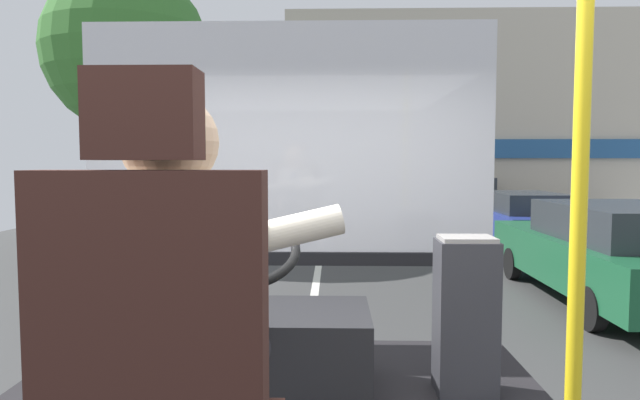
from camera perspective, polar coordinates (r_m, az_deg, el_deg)
The scene contains 12 objects.
ground at distance 10.68m, azimuth -0.07°, elevation -6.53°, with size 18.00×44.00×0.06m.
bus_driver at distance 1.41m, azimuth -14.43°, elevation -11.30°, with size 0.83×0.61×0.84m.
steering_console at distance 2.69m, azimuth -6.96°, elevation -15.09°, with size 1.10×0.99×0.87m.
handrail_pole at distance 1.65m, azimuth 25.54°, elevation -0.48°, with size 0.04×0.04×1.97m.
fare_box at distance 2.72m, azimuth 15.01°, elevation -11.64°, with size 0.28×0.22×0.75m.
windshield_panel at distance 3.33m, azimuth -3.34°, elevation 3.02°, with size 2.50×0.08×1.48m.
street_tree at distance 12.61m, azimuth -19.56°, elevation 14.43°, with size 3.45×3.45×6.00m.
shop_building at distance 20.63m, azimuth 16.51°, elevation 7.88°, with size 13.74×4.75×6.79m.
parked_car_green at distance 8.51m, azimuth 28.69°, elevation -4.77°, with size 2.01×4.48×1.35m.
parked_car_blue at distance 13.37m, azimuth 20.41°, elevation -1.79°, with size 1.77×4.08×1.24m.
parked_car_black at distance 18.39m, azimuth 14.50°, elevation 0.17°, with size 1.99×4.14×1.45m.
parked_car_white at distance 23.68m, azimuth 11.69°, elevation 0.89°, with size 1.90×4.32×1.34m.
Camera 1 is at (0.28, -1.70, 1.92)m, focal length 30.50 mm.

